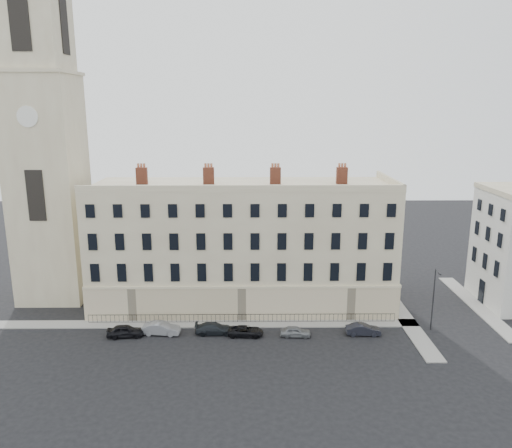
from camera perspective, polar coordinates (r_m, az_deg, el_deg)
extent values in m
plane|color=black|center=(53.53, 4.90, -13.56)|extent=(160.00, 160.00, 0.00)
cube|color=#C0B08E|center=(61.78, -1.56, -2.30)|extent=(36.00, 12.00, 15.00)
cube|color=beige|center=(57.85, -1.62, -9.20)|extent=(36.10, 0.18, 4.00)
cube|color=beige|center=(65.73, 14.55, -6.80)|extent=(0.18, 12.10, 4.00)
cube|color=#C0B08E|center=(54.34, -1.71, 4.05)|extent=(36.00, 0.35, 0.80)
cube|color=#C0B08E|center=(62.41, 15.07, 4.82)|extent=(0.35, 12.00, 0.80)
cube|color=brown|center=(61.43, -12.93, 5.38)|extent=(1.30, 0.70, 2.00)
cube|color=brown|center=(60.23, -5.44, 5.50)|extent=(1.30, 0.70, 2.00)
cube|color=brown|center=(60.09, 2.22, 5.54)|extent=(1.30, 0.70, 2.00)
cube|color=brown|center=(61.01, 9.78, 5.47)|extent=(1.30, 0.70, 2.00)
cube|color=#C0B08E|center=(67.15, -22.55, 3.63)|extent=(8.00, 8.00, 28.00)
cube|color=#C0B08E|center=(66.93, -24.10, 19.85)|extent=(7.04, 7.04, 10.00)
cube|color=black|center=(63.73, -25.47, 20.56)|extent=(2.20, 0.14, 7.00)
cylinder|color=white|center=(62.63, -24.67, 11.10)|extent=(2.40, 0.14, 2.40)
cube|color=gray|center=(58.00, -5.66, -11.29)|extent=(48.00, 2.00, 0.12)
cube|color=gray|center=(63.11, 16.20, -9.67)|extent=(2.00, 24.00, 0.12)
cube|color=gray|center=(68.32, 23.87, -8.51)|extent=(2.00, 20.00, 0.12)
cube|color=black|center=(57.75, -1.63, -10.29)|extent=(35.00, 0.04, 0.04)
cube|color=black|center=(58.12, -1.62, -11.10)|extent=(35.00, 0.04, 0.04)
imported|color=black|center=(56.44, -14.70, -11.74)|extent=(4.04, 1.97, 1.33)
imported|color=gray|center=(56.16, -10.78, -11.65)|extent=(4.20, 1.83, 1.34)
imported|color=black|center=(55.55, -4.78, -11.81)|extent=(4.22, 1.77, 1.22)
imported|color=black|center=(54.97, -1.20, -12.14)|extent=(3.91, 1.92, 1.07)
imported|color=slate|center=(54.96, 4.52, -12.15)|extent=(3.38, 1.55, 1.12)
imported|color=black|center=(56.32, 12.15, -11.71)|extent=(3.76, 1.42, 1.23)
cylinder|color=#2B2C30|center=(58.40, 19.59, -8.16)|extent=(0.14, 0.14, 7.09)
cylinder|color=#2B2C30|center=(56.71, 20.06, -5.13)|extent=(0.10, 1.33, 0.09)
cube|color=#2B2C30|center=(56.17, 20.27, -5.37)|extent=(0.16, 0.44, 0.11)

